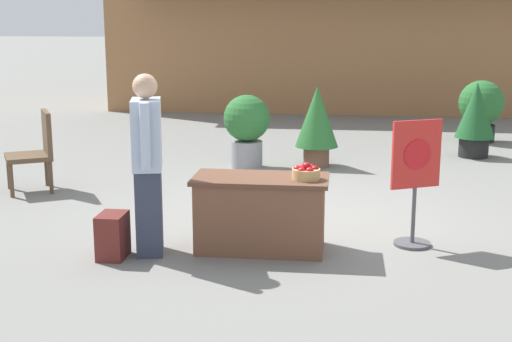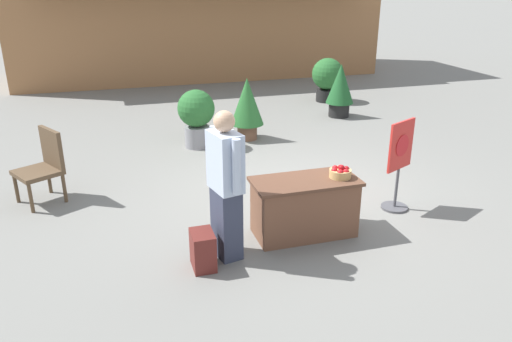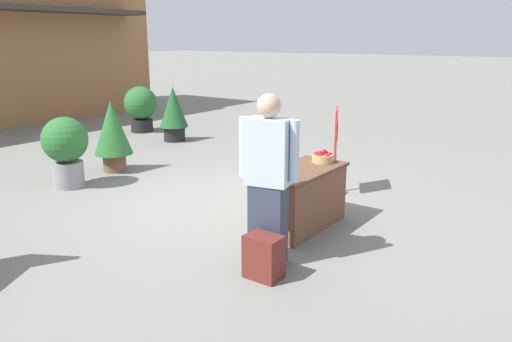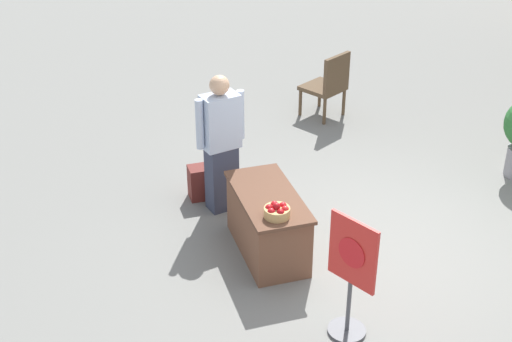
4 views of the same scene
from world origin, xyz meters
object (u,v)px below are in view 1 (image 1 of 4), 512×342
apple_basket (306,172)px  potted_plant_near_left (247,126)px  poster_board (415,181)px  potted_plant_near_right (476,116)px  person_visitor (148,164)px  patio_chair (37,148)px  potted_plant_far_right (317,121)px  display_table (261,213)px  potted_plant_far_left (481,107)px  backpack (113,236)px

apple_basket → potted_plant_near_left: potted_plant_near_left is taller
apple_basket → poster_board: 1.10m
potted_plant_near_right → person_visitor: bearing=-126.8°
patio_chair → potted_plant_far_right: (3.46, 1.92, 0.13)m
potted_plant_far_right → apple_basket: bearing=-89.3°
display_table → apple_basket: size_ratio=4.87×
patio_chair → potted_plant_near_left: bearing=-174.2°
potted_plant_near_left → potted_plant_far_left: (3.79, 2.63, -0.01)m
display_table → potted_plant_near_right: potted_plant_near_right is taller
poster_board → potted_plant_near_right: (1.35, 4.59, -0.01)m
apple_basket → poster_board: poster_board is taller
apple_basket → person_visitor: person_visitor is taller
person_visitor → potted_plant_near_left: (0.39, 3.93, -0.25)m
backpack → potted_plant_far_left: bearing=56.3°
person_visitor → potted_plant_near_right: (3.84, 5.13, -0.22)m
apple_basket → patio_chair: 4.05m
backpack → patio_chair: size_ratio=0.41×
apple_basket → potted_plant_far_left: 6.93m
potted_plant_near_left → potted_plant_near_right: potted_plant_near_right is taller
backpack → patio_chair: bearing=126.5°
potted_plant_near_left → potted_plant_far_left: 4.61m
person_visitor → potted_plant_far_left: 7.78m
potted_plant_far_right → potted_plant_near_right: bearing=22.6°
patio_chair → display_table: bearing=118.0°
patio_chair → potted_plant_near_right: potted_plant_near_right is taller
apple_basket → poster_board: size_ratio=0.21×
apple_basket → potted_plant_near_right: potted_plant_near_right is taller
apple_basket → patio_chair: bearing=150.2°
patio_chair → apple_basket: bearing=120.8°
display_table → apple_basket: 0.60m
backpack → poster_board: bearing=14.2°
potted_plant_far_right → patio_chair: bearing=-151.0°
person_visitor → potted_plant_near_left: 3.96m
backpack → potted_plant_far_left: (4.48, 6.73, 0.40)m
person_visitor → patio_chair: (-2.06, 2.20, -0.31)m
potted_plant_far_left → person_visitor: bearing=-122.5°
patio_chair → potted_plant_near_right: 6.58m
display_table → backpack: 1.40m
backpack → person_visitor: bearing=28.1°
patio_chair → potted_plant_near_right: bearing=177.0°
potted_plant_far_left → potted_plant_far_right: bearing=-138.6°
display_table → backpack: display_table is taller
potted_plant_near_right → potted_plant_far_left: potted_plant_near_right is taller
potted_plant_near_left → person_visitor: bearing=-95.7°
poster_board → potted_plant_near_left: 3.98m
backpack → poster_board: 2.91m
poster_board → apple_basket: bearing=-97.4°
poster_board → potted_plant_near_right: size_ratio=1.05×
display_table → potted_plant_near_right: (2.81, 4.89, 0.28)m
poster_board → potted_plant_near_left: size_ratio=1.16×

